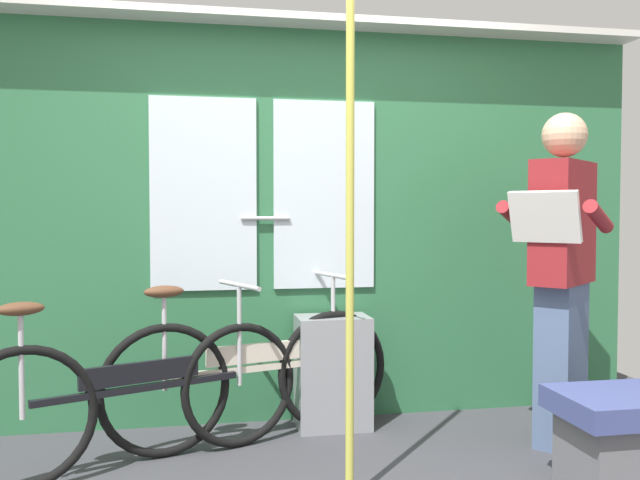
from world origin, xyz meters
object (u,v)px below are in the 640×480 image
trash_bin_by_wall (333,372)px  handrail_pole (350,231)px  bicycle_near_door (139,396)px  bicycle_leaning_behind (253,375)px  bench_seat_corner (638,440)px  passenger_reading_newspaper (562,270)px

trash_bin_by_wall → handrail_pole: size_ratio=0.28×
bicycle_near_door → trash_bin_by_wall: size_ratio=2.49×
bicycle_near_door → bicycle_leaning_behind: (0.57, 0.26, 0.01)m
bench_seat_corner → bicycle_leaning_behind: bearing=148.5°
bicycle_near_door → passenger_reading_newspaper: bearing=-24.7°
bicycle_near_door → bench_seat_corner: 2.27m
passenger_reading_newspaper → bench_seat_corner: (-0.01, -0.64, -0.68)m
bicycle_leaning_behind → trash_bin_by_wall: bearing=4.3°
passenger_reading_newspaper → trash_bin_by_wall: (-1.12, 0.51, -0.61)m
trash_bin_by_wall → bicycle_leaning_behind: bearing=-159.4°
bicycle_leaning_behind → handrail_pole: 1.17m
handrail_pole → bench_seat_corner: 1.55m
trash_bin_by_wall → bench_seat_corner: (1.11, -1.15, -0.08)m
trash_bin_by_wall → bench_seat_corner: size_ratio=0.91×
bicycle_near_door → trash_bin_by_wall: bicycle_near_door is taller
handrail_pole → passenger_reading_newspaper: bearing=20.5°
bicycle_leaning_behind → bench_seat_corner: bicycle_leaning_behind is taller
bicycle_near_door → handrail_pole: (0.91, -0.54, 0.80)m
bicycle_leaning_behind → bicycle_near_door: bearing=-171.7°
bicycle_leaning_behind → passenger_reading_newspaper: passenger_reading_newspaper is taller
bicycle_near_door → handrail_pole: bearing=-53.5°
trash_bin_by_wall → bench_seat_corner: bearing=-45.9°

